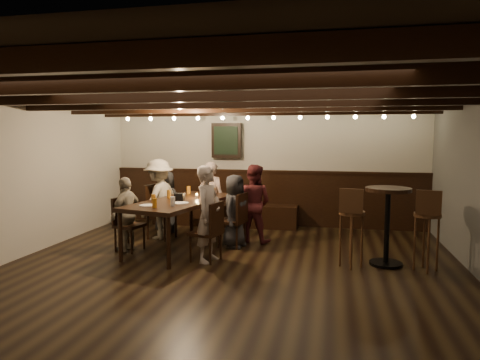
% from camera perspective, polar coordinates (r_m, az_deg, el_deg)
% --- Properties ---
extents(room, '(7.00, 7.00, 7.00)m').
position_cam_1_polar(room, '(7.68, -0.21, 0.12)').
color(room, black).
rests_on(room, ground).
extents(dining_table, '(1.39, 2.30, 0.80)m').
position_cam_1_polar(dining_table, '(7.05, -7.84, -3.20)').
color(dining_table, black).
rests_on(dining_table, floor).
extents(chair_left_near, '(0.53, 0.53, 0.97)m').
position_cam_1_polar(chair_left_near, '(7.89, -10.50, -5.52)').
color(chair_left_near, black).
rests_on(chair_left_near, floor).
extents(chair_left_far, '(0.47, 0.47, 0.86)m').
position_cam_1_polar(chair_left_far, '(7.19, -14.60, -7.02)').
color(chair_left_far, black).
rests_on(chair_left_far, floor).
extents(chair_right_near, '(0.49, 0.49, 0.90)m').
position_cam_1_polar(chair_right_near, '(7.18, -0.96, -6.73)').
color(chair_right_near, black).
rests_on(chair_right_near, floor).
extents(chair_right_far, '(0.48, 0.48, 0.89)m').
position_cam_1_polar(chair_right_far, '(6.41, -4.44, -8.37)').
color(chair_right_far, black).
rests_on(chair_right_far, floor).
extents(person_bench_left, '(0.64, 0.49, 1.18)m').
position_cam_1_polar(person_bench_left, '(8.30, -9.79, -2.87)').
color(person_bench_left, '#232325').
rests_on(person_bench_left, floor).
extents(person_bench_centre, '(0.56, 0.43, 1.38)m').
position_cam_1_polar(person_bench_centre, '(7.95, -3.81, -2.47)').
color(person_bench_centre, gray).
rests_on(person_bench_centre, floor).
extents(person_bench_right, '(0.75, 0.64, 1.36)m').
position_cam_1_polar(person_bench_right, '(7.44, 1.78, -3.13)').
color(person_bench_right, '#551D1F').
rests_on(person_bench_right, floor).
extents(person_left_near, '(0.71, 1.02, 1.43)m').
position_cam_1_polar(person_left_near, '(7.83, -10.74, -2.49)').
color(person_left_near, '#A19B88').
rests_on(person_left_near, floor).
extents(person_left_far, '(0.43, 0.75, 1.20)m').
position_cam_1_polar(person_left_far, '(7.15, -14.87, -4.37)').
color(person_left_far, gray).
rests_on(person_left_far, floor).
extents(person_right_near, '(0.50, 0.66, 1.21)m').
position_cam_1_polar(person_right_near, '(7.11, -0.74, -4.15)').
color(person_right_near, '#252527').
rests_on(person_right_near, floor).
extents(person_right_far, '(0.44, 0.58, 1.42)m').
position_cam_1_polar(person_right_far, '(6.30, -4.22, -4.53)').
color(person_right_far, '#A8998E').
rests_on(person_right_far, floor).
extents(pint_a, '(0.07, 0.07, 0.14)m').
position_cam_1_polar(pint_a, '(7.76, -6.86, -1.33)').
color(pint_a, '#BF7219').
rests_on(pint_a, dining_table).
extents(pint_b, '(0.07, 0.07, 0.14)m').
position_cam_1_polar(pint_b, '(7.46, -3.57, -1.59)').
color(pint_b, '#BF7219').
rests_on(pint_b, dining_table).
extents(pint_c, '(0.07, 0.07, 0.14)m').
position_cam_1_polar(pint_c, '(7.27, -9.44, -1.86)').
color(pint_c, '#BF7219').
rests_on(pint_c, dining_table).
extents(pint_d, '(0.07, 0.07, 0.14)m').
position_cam_1_polar(pint_d, '(7.05, -4.92, -2.05)').
color(pint_d, silver).
rests_on(pint_d, dining_table).
extents(pint_e, '(0.07, 0.07, 0.14)m').
position_cam_1_polar(pint_e, '(6.78, -11.46, -2.47)').
color(pint_e, '#BF7219').
rests_on(pint_e, dining_table).
extents(pint_f, '(0.07, 0.07, 0.14)m').
position_cam_1_polar(pint_f, '(6.46, -8.95, -2.83)').
color(pint_f, silver).
rests_on(pint_f, dining_table).
extents(pint_g, '(0.07, 0.07, 0.14)m').
position_cam_1_polar(pint_g, '(6.34, -11.32, -3.04)').
color(pint_g, '#BF7219').
rests_on(pint_g, dining_table).
extents(plate_near, '(0.24, 0.24, 0.01)m').
position_cam_1_polar(plate_near, '(6.55, -12.23, -3.33)').
color(plate_near, white).
rests_on(plate_near, dining_table).
extents(plate_far, '(0.24, 0.24, 0.01)m').
position_cam_1_polar(plate_far, '(6.69, -7.91, -3.06)').
color(plate_far, white).
rests_on(plate_far, dining_table).
extents(condiment_caddy, '(0.15, 0.10, 0.12)m').
position_cam_1_polar(condiment_caddy, '(6.99, -8.07, -2.24)').
color(condiment_caddy, black).
rests_on(condiment_caddy, dining_table).
extents(candle, '(0.05, 0.05, 0.05)m').
position_cam_1_polar(candle, '(7.23, -5.78, -2.22)').
color(candle, beige).
rests_on(candle, dining_table).
extents(high_top_table, '(0.63, 0.63, 1.12)m').
position_cam_1_polar(high_top_table, '(6.44, 19.07, -4.38)').
color(high_top_table, black).
rests_on(high_top_table, floor).
extents(bar_stool_left, '(0.36, 0.38, 1.14)m').
position_cam_1_polar(bar_stool_left, '(6.26, 14.60, -7.46)').
color(bar_stool_left, '#3B2412').
rests_on(bar_stool_left, floor).
extents(bar_stool_right, '(0.36, 0.39, 1.14)m').
position_cam_1_polar(bar_stool_right, '(6.43, 23.59, -7.42)').
color(bar_stool_right, '#3B2412').
rests_on(bar_stool_right, floor).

